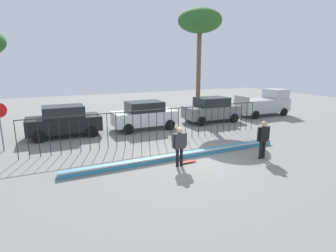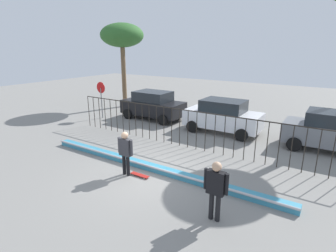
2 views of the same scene
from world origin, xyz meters
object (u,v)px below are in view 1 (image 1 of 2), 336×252
object	(u,v)px
stop_sign	(0,120)
palm_tree_tall	(200,23)
parked_car_white	(145,115)
skateboard	(188,162)
camera_operator	(263,136)
parked_car_gray	(211,109)
pickup_truck	(264,103)
skateboarder	(180,143)
parked_car_black	(64,121)

from	to	relation	value
stop_sign	palm_tree_tall	size ratio (longest dim) A/B	0.29
parked_car_white	stop_sign	distance (m)	8.41
stop_sign	skateboard	bearing A→B (deg)	-35.75
camera_operator	parked_car_gray	xyz separation A→B (m)	(2.52, 7.94, -0.11)
camera_operator	parked_car_gray	distance (m)	8.33
skateboard	stop_sign	xyz separation A→B (m)	(-7.72, 5.56, 1.56)
parked_car_white	camera_operator	bearing A→B (deg)	-65.29
palm_tree_tall	pickup_truck	bearing A→B (deg)	-19.97
skateboarder	parked_car_black	distance (m)	8.50
pickup_truck	skateboarder	bearing A→B (deg)	-143.06
camera_operator	palm_tree_tall	world-z (taller)	palm_tree_tall
skateboard	parked_car_white	bearing A→B (deg)	97.99
parked_car_white	parked_car_gray	size ratio (longest dim) A/B	1.00
skateboard	parked_car_black	xyz separation A→B (m)	(-4.61, 7.27, 0.91)
parked_car_white	palm_tree_tall	bearing A→B (deg)	26.70
skateboard	pickup_truck	distance (m)	13.83
skateboarder	parked_car_gray	size ratio (longest dim) A/B	0.41
pickup_truck	stop_sign	xyz separation A→B (m)	(-19.42, -1.74, 0.58)
skateboard	stop_sign	world-z (taller)	stop_sign
camera_operator	stop_sign	world-z (taller)	stop_sign
skateboarder	parked_car_white	size ratio (longest dim) A/B	0.41
parked_car_black	pickup_truck	bearing A→B (deg)	4.30
palm_tree_tall	parked_car_gray	bearing A→B (deg)	-94.43
parked_car_gray	stop_sign	bearing A→B (deg)	-173.28
stop_sign	palm_tree_tall	xyz separation A→B (m)	(13.90, 3.75, 5.95)
parked_car_white	palm_tree_tall	size ratio (longest dim) A/B	0.50
camera_operator	pickup_truck	bearing A→B (deg)	-100.53
skateboarder	stop_sign	world-z (taller)	stop_sign
parked_car_gray	stop_sign	size ratio (longest dim) A/B	1.72
skateboarder	pickup_truck	distance (m)	14.33
skateboarder	camera_operator	distance (m)	4.07
camera_operator	skateboarder	bearing A→B (deg)	23.37
parked_car_white	skateboard	bearing A→B (deg)	-90.01
skateboarder	parked_car_black	size ratio (longest dim) A/B	0.41
parked_car_white	palm_tree_tall	world-z (taller)	palm_tree_tall
parked_car_gray	camera_operator	bearing A→B (deg)	-106.86
skateboard	parked_car_gray	bearing A→B (deg)	61.78
skateboard	pickup_truck	size ratio (longest dim) A/B	0.17
parked_car_white	pickup_truck	world-z (taller)	pickup_truck
parked_car_black	palm_tree_tall	world-z (taller)	palm_tree_tall
parked_car_black	parked_car_white	size ratio (longest dim) A/B	1.00
skateboard	camera_operator	world-z (taller)	camera_operator
parked_car_gray	pickup_truck	world-z (taller)	pickup_truck
pickup_truck	stop_sign	bearing A→B (deg)	-169.37
pickup_truck	skateboard	bearing A→B (deg)	-142.54
skateboarder	parked_car_black	xyz separation A→B (m)	(-4.09, 7.44, -0.08)
parked_car_white	stop_sign	size ratio (longest dim) A/B	1.72
skateboarder	parked_car_gray	distance (m)	9.69
camera_operator	parked_car_white	distance (m)	8.47
skateboarder	camera_operator	xyz separation A→B (m)	(4.00, -0.78, 0.03)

